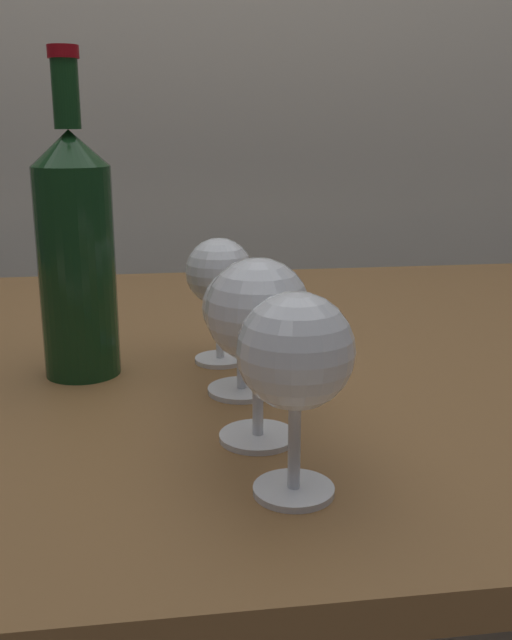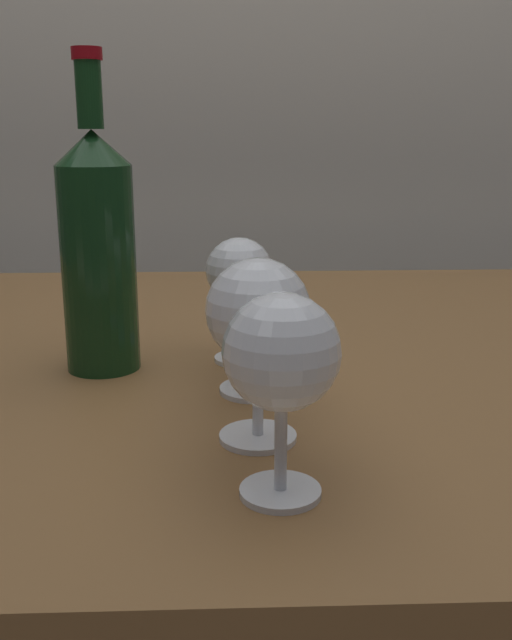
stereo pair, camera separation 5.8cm
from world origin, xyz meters
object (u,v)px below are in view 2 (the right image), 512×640
(wine_glass_empty, at_px, (256,316))
(wine_glass_merlot, at_px, (239,275))
(wine_glass_port, at_px, (253,311))
(wine_glass_pinot, at_px, (282,357))
(wine_bottle, at_px, (98,248))

(wine_glass_empty, height_order, wine_glass_merlot, wine_glass_empty)
(wine_glass_empty, distance_m, wine_glass_port, 0.11)
(wine_glass_pinot, xyz_separation_m, wine_glass_empty, (-0.01, 0.09, 0.00))
(wine_glass_empty, xyz_separation_m, wine_bottle, (-0.16, 0.19, 0.02))
(wine_glass_pinot, height_order, wine_bottle, wine_bottle)
(wine_glass_merlot, distance_m, wine_bottle, 0.15)
(wine_glass_empty, height_order, wine_glass_port, wine_glass_empty)
(wine_glass_port, distance_m, wine_glass_merlot, 0.10)
(wine_bottle, bearing_deg, wine_glass_port, -26.90)
(wine_glass_port, relative_size, wine_bottle, 0.38)
(wine_glass_pinot, relative_size, wine_glass_merlot, 1.07)
(wine_bottle, bearing_deg, wine_glass_empty, -50.78)
(wine_glass_empty, bearing_deg, wine_glass_pinot, -81.73)
(wine_bottle, bearing_deg, wine_glass_pinot, -59.23)
(wine_glass_empty, height_order, wine_bottle, wine_bottle)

